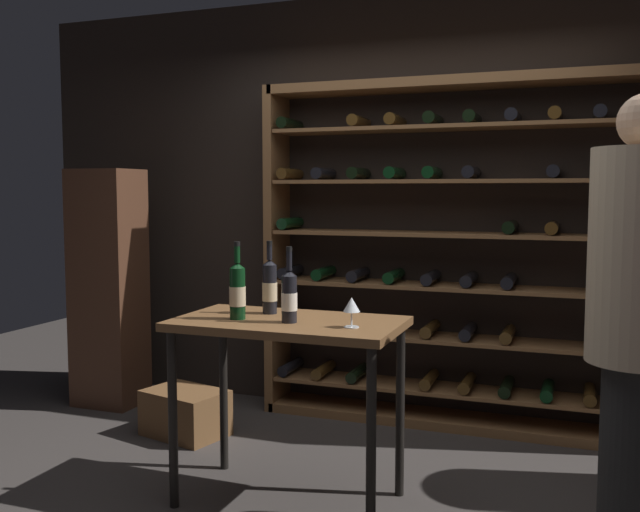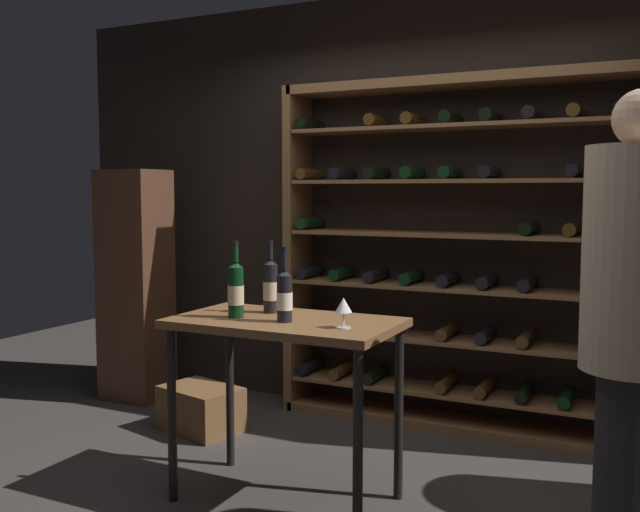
# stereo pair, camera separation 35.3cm
# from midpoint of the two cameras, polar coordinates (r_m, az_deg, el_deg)

# --- Properties ---
(ground_plane) EXTENTS (9.23, 9.23, 0.00)m
(ground_plane) POSITION_cam_midpoint_polar(r_m,az_deg,el_deg) (3.62, -2.75, -19.35)
(ground_plane) COLOR #383330
(back_wall) EXTENTS (5.55, 0.10, 2.81)m
(back_wall) POSITION_cam_midpoint_polar(r_m,az_deg,el_deg) (4.82, 4.76, 3.99)
(back_wall) COLOR black
(back_wall) RESTS_ON ground
(wine_rack) EXTENTS (2.45, 0.32, 2.20)m
(wine_rack) POSITION_cam_midpoint_polar(r_m,az_deg,el_deg) (4.55, 8.13, 0.01)
(wine_rack) COLOR brown
(wine_rack) RESTS_ON ground
(tasting_table) EXTENTS (1.08, 0.61, 0.89)m
(tasting_table) POSITION_cam_midpoint_polar(r_m,az_deg,el_deg) (3.44, -5.50, -6.90)
(tasting_table) COLOR brown
(tasting_table) RESTS_ON ground
(person_bystander_red_print) EXTENTS (0.41, 0.41, 1.89)m
(person_bystander_red_print) POSITION_cam_midpoint_polar(r_m,az_deg,el_deg) (3.11, 21.15, -3.60)
(person_bystander_red_print) COLOR black
(person_bystander_red_print) RESTS_ON ground
(wine_crate) EXTENTS (0.55, 0.45, 0.28)m
(wine_crate) POSITION_cam_midpoint_polar(r_m,az_deg,el_deg) (4.61, -12.90, -12.12)
(wine_crate) COLOR brown
(wine_crate) RESTS_ON ground
(display_cabinet) EXTENTS (0.44, 0.36, 1.65)m
(display_cabinet) POSITION_cam_midpoint_polar(r_m,az_deg,el_deg) (5.27, -18.36, -2.44)
(display_cabinet) COLOR #4C2D1E
(display_cabinet) RESTS_ON ground
(wine_bottle_red_label) EXTENTS (0.08, 0.08, 0.37)m
(wine_bottle_red_label) POSITION_cam_midpoint_polar(r_m,az_deg,el_deg) (3.44, -9.53, -2.76)
(wine_bottle_red_label) COLOR black
(wine_bottle_red_label) RESTS_ON tasting_table
(wine_bottle_black_capsule) EXTENTS (0.08, 0.08, 0.36)m
(wine_bottle_black_capsule) POSITION_cam_midpoint_polar(r_m,az_deg,el_deg) (3.58, -6.86, -2.45)
(wine_bottle_black_capsule) COLOR black
(wine_bottle_black_capsule) RESTS_ON tasting_table
(wine_bottle_green_slim) EXTENTS (0.07, 0.07, 0.35)m
(wine_bottle_green_slim) POSITION_cam_midpoint_polar(r_m,az_deg,el_deg) (3.33, -5.51, -3.20)
(wine_bottle_green_slim) COLOR black
(wine_bottle_green_slim) RESTS_ON tasting_table
(wine_glass_stemmed_right) EXTENTS (0.08, 0.08, 0.14)m
(wine_glass_stemmed_right) POSITION_cam_midpoint_polar(r_m,az_deg,el_deg) (3.19, -0.63, -4.04)
(wine_glass_stemmed_right) COLOR silver
(wine_glass_stemmed_right) RESTS_ON tasting_table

